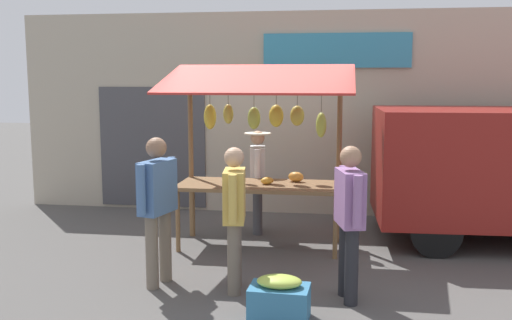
% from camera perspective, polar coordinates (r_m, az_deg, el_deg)
% --- Properties ---
extents(ground_plane, '(40.00, 40.00, 0.00)m').
position_cam_1_polar(ground_plane, '(8.14, 0.32, -8.44)').
color(ground_plane, '#514F4C').
extents(street_backdrop, '(9.00, 0.30, 3.40)m').
position_cam_1_polar(street_backdrop, '(10.01, 1.98, 4.53)').
color(street_backdrop, '#B2A893').
rests_on(street_backdrop, ground).
extents(market_stall, '(2.50, 1.46, 2.50)m').
position_cam_1_polar(market_stall, '(7.89, 0.48, 2.60)').
color(market_stall, brown).
rests_on(market_stall, ground).
extents(vendor_with_sunhat, '(0.40, 0.66, 1.54)m').
position_cam_1_polar(vendor_with_sunhat, '(8.69, 0.16, -1.35)').
color(vendor_with_sunhat, '#4C4C51').
rests_on(vendor_with_sunhat, ground).
extents(shopper_in_striped_shirt, '(0.34, 0.69, 1.67)m').
position_cam_1_polar(shopper_in_striped_shirt, '(6.56, -9.58, -3.89)').
color(shopper_in_striped_shirt, '#726656').
rests_on(shopper_in_striped_shirt, ground).
extents(shopper_with_ponytail, '(0.33, 0.68, 1.63)m').
position_cam_1_polar(shopper_with_ponytail, '(6.10, 9.10, -5.06)').
color(shopper_with_ponytail, '#232328').
rests_on(shopper_with_ponytail, ground).
extents(shopper_in_grey_tee, '(0.28, 0.68, 1.58)m').
position_cam_1_polar(shopper_in_grey_tee, '(6.30, -2.12, -4.84)').
color(shopper_in_grey_tee, '#726656').
rests_on(shopper_in_grey_tee, ground).
extents(produce_crate_near, '(0.59, 0.40, 0.44)m').
position_cam_1_polar(produce_crate_near, '(5.77, 2.28, -13.42)').
color(produce_crate_near, teal).
rests_on(produce_crate_near, ground).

